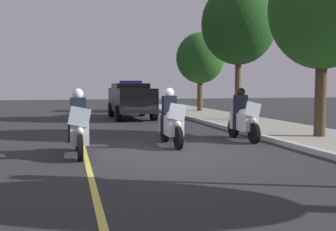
# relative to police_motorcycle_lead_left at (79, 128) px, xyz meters

# --- Properties ---
(ground_plane) EXTENTS (80.00, 80.00, 0.00)m
(ground_plane) POSITION_rel_police_motorcycle_lead_left_xyz_m (0.11, 2.62, -0.70)
(ground_plane) COLOR #28282B
(curb_strip) EXTENTS (48.00, 0.24, 0.15)m
(curb_strip) POSITION_rel_police_motorcycle_lead_left_xyz_m (0.11, 6.01, -0.62)
(curb_strip) COLOR #B7B5AD
(curb_strip) RESTS_ON ground
(lane_stripe_center) EXTENTS (48.00, 0.12, 0.01)m
(lane_stripe_center) POSITION_rel_police_motorcycle_lead_left_xyz_m (0.11, 0.15, -0.70)
(lane_stripe_center) COLOR #E0D14C
(lane_stripe_center) RESTS_ON ground
(police_motorcycle_lead_left) EXTENTS (2.14, 0.56, 1.72)m
(police_motorcycle_lead_left) POSITION_rel_police_motorcycle_lead_left_xyz_m (0.00, 0.00, 0.00)
(police_motorcycle_lead_left) COLOR black
(police_motorcycle_lead_left) RESTS_ON ground
(police_motorcycle_lead_right) EXTENTS (2.14, 0.56, 1.72)m
(police_motorcycle_lead_right) POSITION_rel_police_motorcycle_lead_left_xyz_m (-1.00, 2.71, 0.00)
(police_motorcycle_lead_right) COLOR black
(police_motorcycle_lead_right) RESTS_ON ground
(police_motorcycle_trailing) EXTENTS (2.14, 0.56, 1.72)m
(police_motorcycle_trailing) POSITION_rel_police_motorcycle_lead_left_xyz_m (-1.48, 5.28, 0.00)
(police_motorcycle_trailing) COLOR black
(police_motorcycle_trailing) RESTS_ON ground
(police_suv) EXTENTS (4.93, 2.12, 2.05)m
(police_suv) POSITION_rel_police_motorcycle_lead_left_xyz_m (-10.66, 3.05, 0.37)
(police_suv) COLOR black
(police_suv) RESTS_ON ground
(tree_mid_block) EXTENTS (3.53, 3.53, 6.28)m
(tree_mid_block) POSITION_rel_police_motorcycle_lead_left_xyz_m (-1.09, 7.88, 3.63)
(tree_mid_block) COLOR #42301E
(tree_mid_block) RESTS_ON sidewalk_strip
(tree_far_back) EXTENTS (3.67, 3.67, 6.72)m
(tree_far_back) POSITION_rel_police_motorcycle_lead_left_xyz_m (-7.64, 7.93, 4.10)
(tree_far_back) COLOR #4C3823
(tree_far_back) RESTS_ON sidewalk_strip
(tree_behind_suv) EXTENTS (3.20, 3.20, 5.19)m
(tree_behind_suv) POSITION_rel_police_motorcycle_lead_left_xyz_m (-14.44, 8.33, 2.89)
(tree_behind_suv) COLOR #4C3823
(tree_behind_suv) RESTS_ON sidewalk_strip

